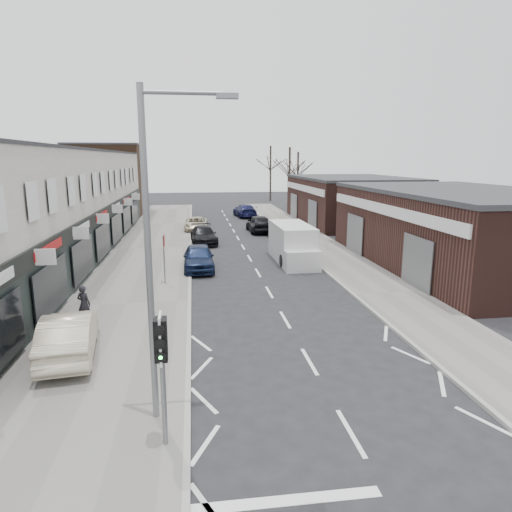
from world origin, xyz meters
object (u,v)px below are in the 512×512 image
object	(u,v)px
parked_car_left_b	(204,235)
parked_car_right_c	(245,211)
pedestrian	(84,304)
white_van	(293,244)
parked_car_left_c	(196,224)
sedan_on_pavement	(69,335)
parked_car_right_a	(277,227)
warning_sign	(164,244)
parked_car_left_a	(199,257)
parked_car_right_b	(259,224)
street_lamp	(155,241)
traffic_light	(161,350)

from	to	relation	value
parked_car_left_b	parked_car_right_c	world-z (taller)	parked_car_right_c
pedestrian	parked_car_right_c	size ratio (longest dim) A/B	0.30
white_van	parked_car_left_c	xyz separation A→B (m)	(-6.05, 13.76, -0.51)
sedan_on_pavement	parked_car_right_a	xyz separation A→B (m)	(11.28, 23.55, -0.14)
warning_sign	parked_car_right_a	world-z (taller)	warning_sign
parked_car_right_a	warning_sign	bearing A→B (deg)	64.06
pedestrian	parked_car_right_c	world-z (taller)	pedestrian
parked_car_right_a	parked_car_right_c	bearing A→B (deg)	-80.09
parked_car_left_a	parked_car_left_c	xyz separation A→B (m)	(-0.00, 15.30, -0.13)
parked_car_right_c	parked_car_right_b	bearing A→B (deg)	84.19
white_van	street_lamp	bearing A→B (deg)	-112.86
pedestrian	traffic_light	bearing A→B (deg)	134.26
parked_car_right_a	parked_car_right_b	size ratio (longest dim) A/B	0.94
traffic_light	parked_car_left_a	xyz separation A→B (m)	(1.00, 17.24, -1.67)
sedan_on_pavement	parked_car_left_c	distance (m)	27.61
parked_car_left_b	parked_car_right_b	bearing A→B (deg)	40.07
street_lamp	pedestrian	distance (m)	8.91
traffic_light	parked_car_left_c	distance (m)	32.61
parked_car_left_a	parked_car_right_a	world-z (taller)	parked_car_left_a
parked_car_right_c	parked_car_right_a	bearing A→B (deg)	89.75
parked_car_left_a	parked_car_right_c	distance (m)	25.58
parked_car_left_c	parked_car_right_c	world-z (taller)	parked_car_right_c
sedan_on_pavement	parked_car_left_a	xyz separation A→B (m)	(4.38, 11.95, -0.11)
pedestrian	parked_car_left_b	distance (m)	18.15
parked_car_left_b	parked_car_left_a	bearing A→B (deg)	-97.72
street_lamp	parked_car_left_c	bearing A→B (deg)	87.94
traffic_light	parked_car_left_a	size ratio (longest dim) A/B	0.70
street_lamp	parked_car_left_b	bearing A→B (deg)	86.20
traffic_light	sedan_on_pavement	xyz separation A→B (m)	(-3.38, 5.29, -1.56)
parked_car_right_a	pedestrian	bearing A→B (deg)	64.82
parked_car_right_a	white_van	bearing A→B (deg)	89.51
warning_sign	parked_car_left_a	distance (m)	3.95
street_lamp	parked_car_left_c	xyz separation A→B (m)	(1.13, 31.33, -4.00)
traffic_light	parked_car_left_c	xyz separation A→B (m)	(1.00, 32.54, -1.80)
sedan_on_pavement	parked_car_right_c	distance (m)	38.24
warning_sign	pedestrian	distance (m)	6.35
parked_car_left_c	pedestrian	bearing A→B (deg)	-98.94
warning_sign	parked_car_right_c	bearing A→B (deg)	75.37
parked_car_right_a	traffic_light	bearing A→B (deg)	79.03
street_lamp	parked_car_left_a	world-z (taller)	street_lamp
traffic_light	parked_car_left_b	xyz separation A→B (m)	(1.52, 25.91, -1.75)
street_lamp	sedan_on_pavement	bearing A→B (deg)	128.67
parked_car_left_b	parked_car_right_a	distance (m)	7.02
warning_sign	pedestrian	world-z (taller)	warning_sign
parked_car_right_c	white_van	bearing A→B (deg)	85.29
sedan_on_pavement	parked_car_left_a	size ratio (longest dim) A/B	1.02
sedan_on_pavement	parked_car_right_c	bearing A→B (deg)	-112.99
parked_car_left_a	parked_car_left_b	size ratio (longest dim) A/B	0.96
parked_car_right_c	traffic_light	bearing A→B (deg)	75.31
traffic_light	parked_car_right_b	world-z (taller)	traffic_light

